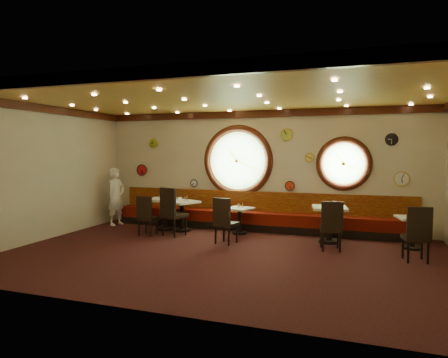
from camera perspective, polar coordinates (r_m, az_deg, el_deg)
floor at (r=8.25m, az=-0.21°, el=-10.87°), size 9.00×6.00×0.00m
ceiling at (r=8.04m, az=-0.22°, el=11.75°), size 9.00×6.00×0.02m
wall_back at (r=10.86m, az=5.03°, el=1.26°), size 9.00×0.02×3.20m
wall_front at (r=5.26m, az=-11.10°, el=-1.70°), size 9.00×0.02×3.20m
wall_left at (r=10.38m, az=-24.36°, el=0.80°), size 0.02×6.00×3.20m
molding_back at (r=10.84m, az=5.02°, el=9.25°), size 9.00×0.10×0.18m
molding_front at (r=5.37m, az=-11.04°, el=14.60°), size 9.00×0.10×0.18m
molding_left at (r=10.38m, az=-24.40°, el=9.14°), size 0.10×6.00×0.18m
banquette_base at (r=10.76m, az=4.62°, el=-6.81°), size 8.00×0.55×0.20m
banquette_seat at (r=10.72m, az=4.63°, el=-5.49°), size 8.00×0.55×0.30m
banquette_back at (r=10.87m, az=4.93°, el=-3.23°), size 8.00×0.10×0.55m
porthole_left_glass at (r=11.01m, az=2.00°, el=2.61°), size 1.66×0.02×1.66m
porthole_left_frame at (r=10.99m, az=1.98°, el=2.61°), size 1.98×0.18×1.98m
porthole_left_ring at (r=10.96m, az=1.93°, el=2.61°), size 1.61×0.03×1.61m
porthole_right_glass at (r=10.53m, az=16.73°, el=2.11°), size 1.10×0.02×1.10m
porthole_right_frame at (r=10.51m, az=16.73°, el=2.11°), size 1.38×0.18×1.38m
porthole_right_ring at (r=10.48m, az=16.72°, el=2.11°), size 1.09×0.03×1.09m
wall_clock_0 at (r=10.56m, az=12.12°, el=3.01°), size 0.22×0.03×0.22m
wall_clock_1 at (r=10.66m, az=8.95°, el=6.29°), size 0.30×0.03×0.30m
wall_clock_2 at (r=11.46m, az=-4.29°, el=-0.60°), size 0.20×0.03×0.20m
wall_clock_3 at (r=10.51m, az=22.82°, el=5.24°), size 0.28×0.03×0.28m
wall_clock_4 at (r=10.54m, az=24.04°, el=0.03°), size 0.34×0.03×0.34m
wall_clock_5 at (r=12.21m, az=-11.64°, el=1.26°), size 0.32×0.03×0.32m
wall_clock_6 at (r=12.00m, az=-10.05°, el=5.06°), size 0.26×0.03×0.26m
wall_clock_7 at (r=10.67m, az=9.40°, el=-0.98°), size 0.24×0.03×0.24m
table_a at (r=10.87m, az=-8.47°, el=-4.41°), size 0.92×0.92×0.85m
table_b at (r=10.63m, az=-6.03°, el=-4.73°), size 0.96×0.96×0.80m
table_c at (r=10.26m, az=2.23°, el=-5.49°), size 0.76×0.76×0.67m
table_d at (r=9.57m, az=14.82°, el=-5.68°), size 0.88×0.88×0.84m
table_e at (r=9.59m, az=25.37°, el=-6.44°), size 0.77×0.77×0.70m
chair_a at (r=10.18m, az=-11.06°, el=-4.80°), size 0.42×0.42×0.62m
chair_b at (r=10.02m, az=-7.55°, el=-4.20°), size 0.64×0.64×0.75m
chair_c at (r=9.08m, az=-0.01°, el=-5.55°), size 0.54×0.54×0.66m
chair_d at (r=8.76m, az=15.10°, el=-6.04°), size 0.52×0.52×0.66m
chair_e at (r=8.44m, az=25.92°, el=-6.64°), size 0.52×0.52×0.67m
condiment_a_salt at (r=10.91m, az=-9.12°, el=-2.46°), size 0.04×0.04×0.10m
condiment_b_salt at (r=10.63m, az=-6.70°, el=-2.87°), size 0.03×0.03×0.09m
condiment_c_salt at (r=10.23m, az=2.02°, el=-3.83°), size 0.04×0.04×0.10m
condiment_d_salt at (r=9.59m, az=14.64°, el=-3.47°), size 0.04×0.04×0.10m
condiment_a_pepper at (r=10.81m, az=-8.28°, el=-2.53°), size 0.03×0.03×0.10m
condiment_b_pepper at (r=10.57m, az=-5.61°, el=-2.85°), size 0.04×0.04×0.11m
condiment_c_pepper at (r=10.15m, az=2.15°, el=-3.86°), size 0.04×0.04×0.11m
condiment_d_pepper at (r=9.43m, az=15.13°, el=-3.59°), size 0.04×0.04×0.11m
condiment_a_bottle at (r=10.87m, az=-8.01°, el=-2.33°), size 0.05×0.05×0.16m
condiment_b_bottle at (r=10.61m, az=-5.25°, el=-2.72°), size 0.05×0.05×0.15m
condiment_c_bottle at (r=10.27m, az=2.69°, el=-3.68°), size 0.04×0.04×0.14m
condiment_d_bottle at (r=9.54m, az=15.36°, el=-3.42°), size 0.04×0.04×0.14m
condiment_e_salt at (r=9.61m, az=25.19°, el=-4.52°), size 0.04×0.04×0.11m
condiment_e_pepper at (r=9.47m, az=25.75°, el=-4.68°), size 0.04×0.04×0.10m
condiment_e_bottle at (r=9.67m, az=26.05°, el=-4.38°), size 0.05×0.05×0.15m
waiter at (r=11.84m, az=-15.14°, el=-2.42°), size 0.50×0.66×1.64m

